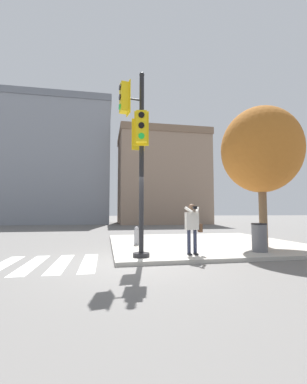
{
  "coord_description": "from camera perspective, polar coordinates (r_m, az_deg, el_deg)",
  "views": [
    {
      "loc": [
        -0.77,
        -7.41,
        1.46
      ],
      "look_at": [
        0.73,
        0.59,
        2.08
      ],
      "focal_mm": 24.0,
      "sensor_mm": 36.0,
      "label": 1
    }
  ],
  "objects": [
    {
      "name": "trash_bin",
      "position": [
        9.4,
        22.47,
        -9.31
      ],
      "size": [
        0.51,
        0.51,
        0.94
      ],
      "color": "#5B5B60",
      "rests_on": "sidewalk_corner"
    },
    {
      "name": "traffic_signal_pole",
      "position": [
        7.93,
        -3.67,
        10.94
      ],
      "size": [
        0.96,
        1.42,
        5.67
      ],
      "color": "black",
      "rests_on": "sidewalk_corner"
    },
    {
      "name": "building_left",
      "position": [
        35.34,
        -24.22,
        6.03
      ],
      "size": [
        17.74,
        8.93,
        15.16
      ],
      "color": "gray",
      "rests_on": "ground_plane"
    },
    {
      "name": "building_right",
      "position": [
        32.37,
        1.73,
        3.07
      ],
      "size": [
        10.72,
        8.23,
        11.24
      ],
      "color": "gray",
      "rests_on": "ground_plane"
    },
    {
      "name": "fire_hydrant",
      "position": [
        10.54,
        -3.8,
        -9.66
      ],
      "size": [
        0.19,
        0.25,
        0.73
      ],
      "color": "#99999E",
      "rests_on": "sidewalk_corner"
    },
    {
      "name": "sidewalk_corner",
      "position": [
        11.8,
        10.88,
        -11.09
      ],
      "size": [
        8.0,
        8.0,
        0.12
      ],
      "color": "#ADA89E",
      "rests_on": "ground_plane"
    },
    {
      "name": "person_photographer",
      "position": [
        8.2,
        8.65,
        -7.14
      ],
      "size": [
        0.58,
        0.54,
        1.58
      ],
      "color": "black",
      "rests_on": "sidewalk_corner"
    },
    {
      "name": "street_tree",
      "position": [
        10.98,
        22.78,
        8.58
      ],
      "size": [
        3.05,
        3.05,
        5.42
      ],
      "color": "brown",
      "rests_on": "sidewalk_corner"
    },
    {
      "name": "ground_plane",
      "position": [
        7.59,
        -4.79,
        -15.43
      ],
      "size": [
        160.0,
        160.0,
        0.0
      ],
      "primitive_type": "plane",
      "color": "slate"
    }
  ]
}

